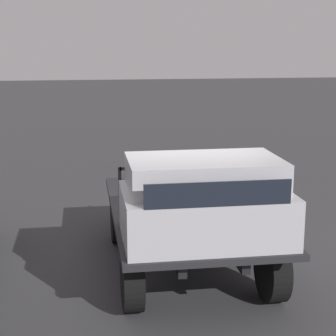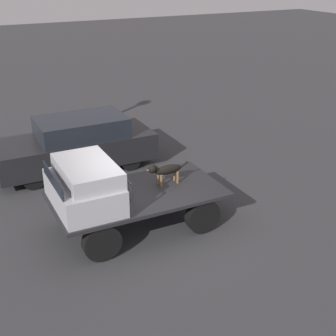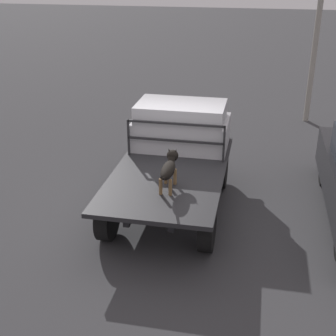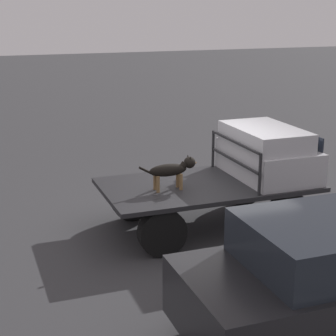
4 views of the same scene
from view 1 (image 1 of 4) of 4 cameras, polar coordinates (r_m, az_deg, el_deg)
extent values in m
plane|color=#38383A|center=(8.19, 1.78, -9.96)|extent=(80.00, 80.00, 0.00)
cylinder|color=black|center=(7.18, 10.55, -10.07)|extent=(0.81, 0.24, 0.81)
cylinder|color=black|center=(6.83, -3.68, -11.08)|extent=(0.81, 0.24, 0.81)
cylinder|color=black|center=(9.34, 5.74, -4.47)|extent=(0.81, 0.24, 0.81)
cylinder|color=black|center=(9.07, -5.03, -4.97)|extent=(0.81, 0.24, 0.81)
cube|color=black|center=(8.02, 4.36, -5.15)|extent=(3.57, 0.10, 0.18)
cube|color=black|center=(7.89, -0.78, -5.40)|extent=(3.57, 0.10, 0.18)
cube|color=#232326|center=(7.91, 1.82, -4.38)|extent=(3.88, 2.06, 0.08)
cube|color=#B7B7BC|center=(6.64, 3.79, -4.74)|extent=(1.29, 1.94, 0.59)
cube|color=#B7B7BC|center=(6.61, 3.68, -0.54)|extent=(1.09, 1.79, 0.36)
cube|color=black|center=(5.93, 5.17, -2.66)|extent=(0.02, 1.59, 0.27)
cube|color=#232326|center=(7.53, 9.73, -2.19)|extent=(0.04, 0.04, 0.74)
cube|color=#232326|center=(7.17, -4.89, -2.81)|extent=(0.04, 0.04, 0.74)
cube|color=#232326|center=(7.21, 2.63, 0.19)|extent=(0.04, 1.90, 0.04)
cube|color=#232326|center=(7.29, 2.60, -2.51)|extent=(0.04, 1.90, 0.04)
cylinder|color=brown|center=(8.43, 0.78, -1.99)|extent=(0.06, 0.06, 0.29)
cylinder|color=brown|center=(8.41, -0.34, -2.03)|extent=(0.06, 0.06, 0.29)
cylinder|color=brown|center=(8.84, 0.32, -1.29)|extent=(0.06, 0.06, 0.29)
cylinder|color=brown|center=(8.82, -0.74, -1.32)|extent=(0.06, 0.06, 0.29)
ellipsoid|color=black|center=(8.57, 0.00, -0.25)|extent=(0.69, 0.22, 0.22)
sphere|color=brown|center=(8.40, 0.20, -0.80)|extent=(0.10, 0.10, 0.10)
cylinder|color=black|center=(8.27, 0.31, -0.30)|extent=(0.16, 0.12, 0.15)
sphere|color=black|center=(8.16, 0.43, -0.20)|extent=(0.21, 0.21, 0.21)
cone|color=brown|center=(8.07, 0.53, -0.45)|extent=(0.11, 0.11, 0.11)
cone|color=black|center=(8.16, 0.82, 0.43)|extent=(0.06, 0.08, 0.10)
cone|color=black|center=(8.14, 0.02, 0.40)|extent=(0.06, 0.08, 0.10)
cylinder|color=black|center=(8.94, -0.38, 0.44)|extent=(0.29, 0.04, 0.19)
camera|label=2|loc=(11.11, 64.26, 19.07)|focal=50.00mm
camera|label=3|loc=(15.38, -9.74, 17.73)|focal=50.00mm
camera|label=4|loc=(13.79, -43.29, 12.89)|focal=60.00mm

